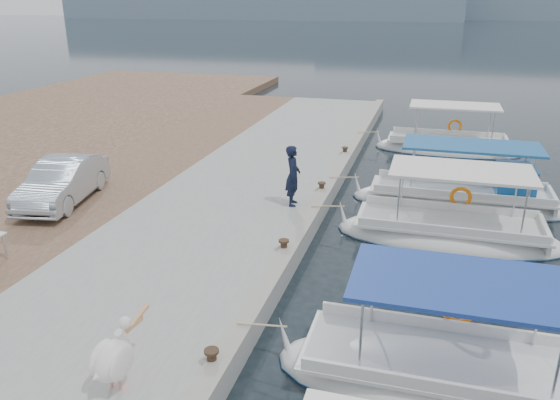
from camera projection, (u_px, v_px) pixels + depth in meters
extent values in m
plane|color=black|center=(281.00, 297.00, 13.28)|extent=(400.00, 400.00, 0.00)
cube|color=gray|center=(236.00, 205.00, 18.47)|extent=(6.00, 40.00, 0.50)
cube|color=gray|center=(316.00, 205.00, 17.65)|extent=(0.44, 40.00, 0.12)
cube|color=brown|center=(106.00, 192.00, 19.73)|extent=(4.00, 40.00, 0.50)
ellipsoid|color=silver|center=(438.00, 382.00, 10.25)|extent=(6.19, 2.39, 1.30)
ellipsoid|color=#16559B|center=(438.00, 383.00, 10.26)|extent=(6.22, 2.44, 0.22)
cube|color=silver|center=(440.00, 360.00, 10.08)|extent=(5.07, 2.06, 0.08)
cube|color=navy|center=(459.00, 283.00, 9.47)|extent=(3.71, 2.20, 0.08)
cylinder|color=silver|center=(361.00, 339.00, 9.34)|extent=(0.05, 0.05, 1.60)
torus|color=orange|center=(458.00, 310.00, 10.87)|extent=(0.68, 0.12, 0.68)
ellipsoid|color=silver|center=(448.00, 238.00, 16.42)|extent=(6.66, 2.40, 1.30)
ellipsoid|color=#16559B|center=(448.00, 239.00, 16.43)|extent=(6.70, 2.45, 0.22)
cube|color=silver|center=(450.00, 223.00, 16.25)|extent=(5.46, 2.06, 0.08)
cube|color=silver|center=(462.00, 171.00, 15.64)|extent=(4.00, 2.21, 0.08)
cylinder|color=silver|center=(398.00, 203.00, 15.54)|extent=(0.05, 0.05, 1.60)
torus|color=orange|center=(461.00, 197.00, 17.05)|extent=(0.68, 0.12, 0.68)
ellipsoid|color=silver|center=(459.00, 205.00, 19.10)|extent=(7.46, 2.20, 1.30)
ellipsoid|color=#16559B|center=(459.00, 205.00, 19.10)|extent=(7.50, 2.25, 0.22)
cube|color=silver|center=(461.00, 191.00, 18.92)|extent=(6.12, 1.89, 0.08)
cube|color=#1C5690|center=(472.00, 146.00, 18.31)|extent=(4.48, 2.03, 0.08)
cylinder|color=silver|center=(412.00, 172.00, 18.33)|extent=(0.05, 0.05, 1.60)
torus|color=orange|center=(470.00, 171.00, 19.63)|extent=(0.68, 0.12, 0.68)
cube|color=#16559B|center=(515.00, 180.00, 18.31)|extent=(1.20, 1.54, 1.00)
ellipsoid|color=silver|center=(446.00, 150.00, 25.92)|extent=(6.70, 2.31, 1.30)
ellipsoid|color=#16559B|center=(446.00, 151.00, 25.92)|extent=(6.73, 2.36, 0.22)
cube|color=silver|center=(448.00, 140.00, 25.74)|extent=(5.49, 1.99, 0.08)
cube|color=white|center=(455.00, 106.00, 25.13)|extent=(4.02, 2.13, 0.08)
cylinder|color=silver|center=(415.00, 125.00, 25.06)|extent=(0.05, 0.05, 1.60)
torus|color=orange|center=(455.00, 126.00, 26.50)|extent=(0.68, 0.12, 0.68)
cylinder|color=black|center=(212.00, 358.00, 9.98)|extent=(0.18, 0.18, 0.30)
cylinder|color=black|center=(211.00, 351.00, 9.93)|extent=(0.28, 0.28, 0.05)
cylinder|color=black|center=(284.00, 246.00, 14.50)|extent=(0.18, 0.18, 0.30)
cylinder|color=black|center=(284.00, 241.00, 14.44)|extent=(0.28, 0.28, 0.05)
cylinder|color=black|center=(322.00, 187.00, 19.01)|extent=(0.18, 0.18, 0.30)
cylinder|color=black|center=(322.00, 183.00, 18.96)|extent=(0.28, 0.28, 0.05)
cylinder|color=black|center=(345.00, 151.00, 23.53)|extent=(0.18, 0.18, 0.30)
cylinder|color=black|center=(345.00, 148.00, 23.47)|extent=(0.28, 0.28, 0.05)
cylinder|color=tan|center=(111.00, 379.00, 9.39)|extent=(0.06, 0.06, 0.36)
cylinder|color=tan|center=(120.00, 381.00, 9.33)|extent=(0.06, 0.06, 0.36)
ellipsoid|color=white|center=(113.00, 360.00, 9.22)|extent=(0.60, 0.90, 0.67)
cylinder|color=white|center=(123.00, 336.00, 9.39)|extent=(0.17, 0.32, 0.36)
sphere|color=white|center=(125.00, 323.00, 9.41)|extent=(0.22, 0.22, 0.22)
cone|color=#EAA566|center=(137.00, 318.00, 9.74)|extent=(0.17, 0.66, 0.26)
imported|color=black|center=(293.00, 176.00, 17.50)|extent=(0.59, 0.79, 1.98)
imported|color=#A8B6C0|center=(63.00, 181.00, 17.84)|extent=(2.29, 4.52, 1.42)
cylinder|color=silver|center=(5.00, 246.00, 14.00)|extent=(0.06, 0.06, 0.70)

